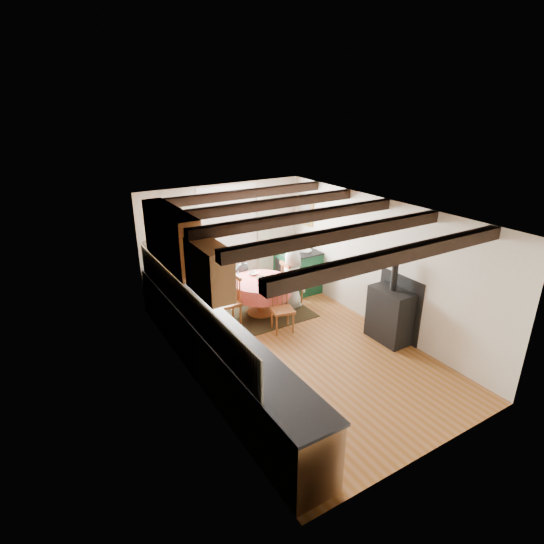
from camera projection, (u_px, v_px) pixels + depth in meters
floor at (296, 349)px, 7.33m from camera, size 3.60×5.50×0.00m
ceiling at (300, 212)px, 6.44m from camera, size 3.60×5.50×0.00m
wall_back at (224, 241)px, 9.07m from camera, size 3.60×0.00×2.40m
wall_front at (440, 370)px, 4.70m from camera, size 3.60×0.00×2.40m
wall_left at (192, 311)px, 6.02m from camera, size 0.00×5.50×2.40m
wall_right at (380, 264)px, 7.75m from camera, size 0.00×5.50×2.40m
beam_a at (399, 255)px, 4.89m from camera, size 3.60×0.16×0.16m
beam_b at (342, 234)px, 5.68m from camera, size 3.60×0.16×0.16m
beam_c at (299, 217)px, 6.48m from camera, size 3.60×0.16×0.16m
beam_d at (266, 205)px, 7.27m from camera, size 3.60×0.16×0.16m
beam_e at (239, 195)px, 8.07m from camera, size 3.60×0.16×0.16m
splash_left at (186, 303)px, 6.27m from camera, size 0.02×4.50×0.55m
splash_back at (179, 249)px, 8.58m from camera, size 1.40×0.02×0.55m
base_cabinet_left at (214, 352)px, 6.45m from camera, size 0.60×5.30×0.88m
base_cabinet_back at (185, 289)px, 8.61m from camera, size 1.30×0.60×0.88m
worktop_left at (214, 324)px, 6.29m from camera, size 0.64×5.30×0.04m
worktop_back at (183, 268)px, 8.43m from camera, size 1.30×0.64×0.04m
wall_cabinet_glass at (171, 237)px, 6.78m from camera, size 0.34×1.80×0.90m
wall_cabinet_solid at (209, 269)px, 5.61m from camera, size 0.34×0.90×0.70m
window_frame at (228, 222)px, 8.96m from camera, size 1.34×0.03×1.54m
window_pane at (228, 222)px, 8.97m from camera, size 1.20×0.01×1.40m
curtain_left at (193, 252)px, 8.67m from camera, size 0.35×0.10×2.10m
curtain_right at (265, 239)px, 9.49m from camera, size 0.35×0.10×2.10m
curtain_rod at (229, 194)px, 8.67m from camera, size 2.00×0.03×0.03m
wall_picture at (306, 212)px, 9.38m from camera, size 0.04×0.50×0.60m
wall_plate at (268, 212)px, 9.37m from camera, size 0.30×0.02×0.30m
rug at (261, 313)px, 8.57m from camera, size 1.84×1.43×0.01m
dining_table at (261, 297)px, 8.44m from camera, size 1.18×1.18×0.71m
chair_near at (283, 308)px, 7.77m from camera, size 0.47×0.49×0.91m
chair_left at (228, 301)px, 7.95m from camera, size 0.47×0.45×1.01m
chair_right at (292, 283)px, 8.83m from camera, size 0.45×0.43×0.93m
aga_range at (298, 269)px, 9.55m from camera, size 0.67×1.03×0.95m
cast_iron_stove at (391, 301)px, 7.37m from camera, size 0.45×0.75×1.50m
child_far at (242, 278)px, 8.96m from camera, size 0.39×0.26×1.03m
child_right at (292, 279)px, 8.66m from camera, size 0.46×0.64×1.22m
bowl_a at (253, 274)px, 8.58m from camera, size 0.23×0.23×0.05m
bowl_b at (261, 279)px, 8.29m from camera, size 0.29×0.29×0.07m
cup at (259, 286)px, 7.97m from camera, size 0.13×0.13×0.09m
canister_tall at (173, 261)px, 8.36m from camera, size 0.15×0.15×0.26m
canister_wide at (185, 261)px, 8.46m from camera, size 0.16×0.16×0.18m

